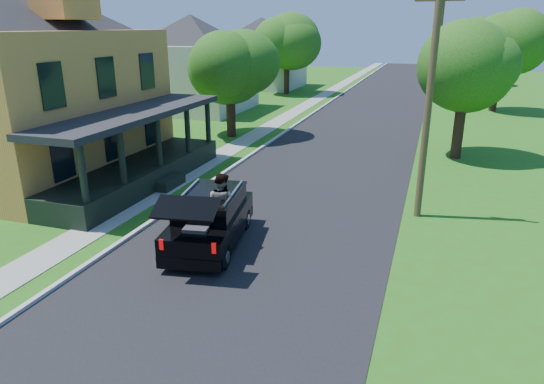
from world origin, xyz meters
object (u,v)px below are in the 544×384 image
(skateboarder, at_px, (221,204))
(utility_pole_near, at_px, (429,103))
(black_suv, at_px, (210,219))
(tree_right_near, at_px, (467,58))

(skateboarder, height_order, utility_pole_near, utility_pole_near)
(black_suv, xyz_separation_m, tree_right_near, (7.30, 13.42, 4.08))
(skateboarder, height_order, tree_right_near, tree_right_near)
(skateboarder, bearing_deg, black_suv, 8.80)
(black_suv, bearing_deg, tree_right_near, 51.96)
(black_suv, relative_size, skateboarder, 2.50)
(tree_right_near, bearing_deg, skateboarder, -117.22)
(black_suv, relative_size, utility_pole_near, 0.63)
(tree_right_near, xyz_separation_m, utility_pole_near, (-1.40, -8.92, -0.93))
(tree_right_near, relative_size, utility_pole_near, 0.95)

